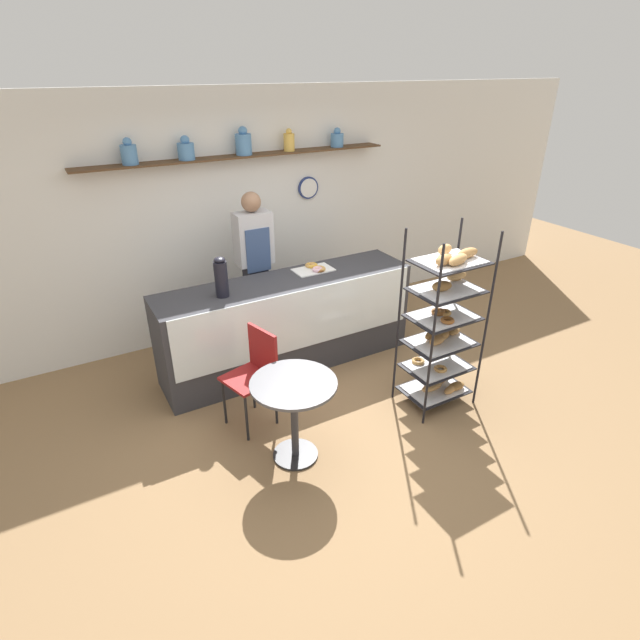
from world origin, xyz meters
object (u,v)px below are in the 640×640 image
at_px(person_worker, 255,267).
at_px(cafe_chair, 256,368).
at_px(donut_tray_counter, 315,268).
at_px(coffee_carafe, 221,277).
at_px(pastry_rack, 443,326).
at_px(cafe_table, 294,402).

relative_size(person_worker, cafe_chair, 1.98).
bearing_deg(donut_tray_counter, coffee_carafe, -172.51).
bearing_deg(person_worker, pastry_rack, -59.34).
distance_m(person_worker, cafe_chair, 1.38).
distance_m(cafe_chair, donut_tray_counter, 1.39).
xyz_separation_m(pastry_rack, coffee_carafe, (-1.60, 1.23, 0.36)).
xyz_separation_m(cafe_table, cafe_chair, (-0.07, 0.59, 0.01)).
bearing_deg(cafe_table, coffee_carafe, 93.94).
height_order(cafe_chair, coffee_carafe, coffee_carafe).
bearing_deg(cafe_chair, cafe_table, -8.14).
distance_m(coffee_carafe, donut_tray_counter, 1.08).
height_order(pastry_rack, person_worker, person_worker).
bearing_deg(pastry_rack, person_worker, 120.66).
height_order(pastry_rack, cafe_chair, pastry_rack).
relative_size(pastry_rack, cafe_chair, 1.90).
height_order(cafe_chair, donut_tray_counter, donut_tray_counter).
height_order(pastry_rack, coffee_carafe, pastry_rack).
distance_m(pastry_rack, cafe_chair, 1.70).
distance_m(cafe_table, donut_tray_counter, 1.76).
bearing_deg(cafe_chair, pastry_rack, 55.38).
bearing_deg(cafe_chair, person_worker, 140.90).
relative_size(person_worker, cafe_table, 2.43).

